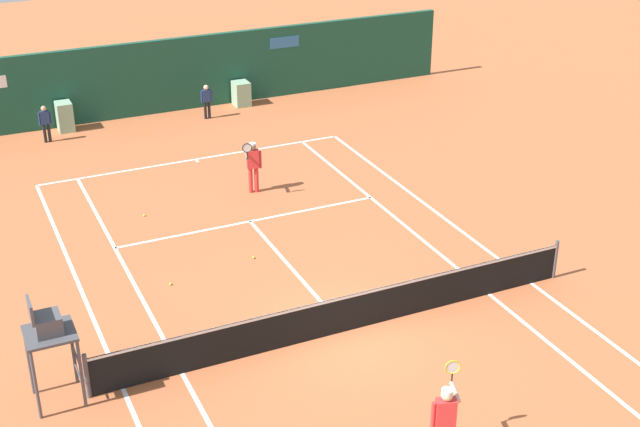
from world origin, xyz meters
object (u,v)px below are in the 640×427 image
(player_on_baseline, at_px, (253,163))
(player_near_side, at_px, (445,417))
(tennis_ball_by_sideline, at_px, (170,284))
(ball_kid_right_post, at_px, (45,121))
(tennis_ball_mid_court, at_px, (144,215))
(umpire_chair, at_px, (49,332))
(ball_kid_centre_post, at_px, (207,99))
(tennis_ball_near_service_line, at_px, (254,257))

(player_on_baseline, distance_m, player_near_side, 13.08)
(player_on_baseline, height_order, player_near_side, player_near_side)
(player_on_baseline, bearing_deg, tennis_ball_by_sideline, 61.50)
(player_on_baseline, height_order, ball_kid_right_post, player_on_baseline)
(tennis_ball_mid_court, bearing_deg, umpire_chair, -116.10)
(tennis_ball_mid_court, height_order, tennis_ball_by_sideline, same)
(umpire_chair, height_order, ball_kid_centre_post, umpire_chair)
(player_on_baseline, xyz_separation_m, tennis_ball_mid_court, (-3.59, -0.26, -0.96))
(ball_kid_centre_post, bearing_deg, tennis_ball_by_sideline, 70.46)
(ball_kid_right_post, xyz_separation_m, tennis_ball_near_service_line, (3.59, -11.30, -0.75))
(player_on_baseline, distance_m, ball_kid_right_post, 8.87)
(ball_kid_centre_post, xyz_separation_m, tennis_ball_mid_court, (-4.44, -7.48, -0.74))
(umpire_chair, xyz_separation_m, player_on_baseline, (7.44, 8.13, -0.67))
(ball_kid_right_post, distance_m, tennis_ball_near_service_line, 11.88)
(umpire_chair, distance_m, player_near_side, 8.00)
(tennis_ball_near_service_line, bearing_deg, player_near_side, -87.36)
(umpire_chair, relative_size, player_on_baseline, 1.32)
(player_on_baseline, bearing_deg, player_near_side, 98.01)
(player_on_baseline, relative_size, tennis_ball_by_sideline, 27.55)
(umpire_chair, relative_size, tennis_ball_by_sideline, 36.32)
(player_on_baseline, relative_size, ball_kid_right_post, 1.38)
(player_on_baseline, xyz_separation_m, tennis_ball_near_service_line, (-1.57, -4.09, -0.96))
(umpire_chair, xyz_separation_m, player_near_side, (6.28, -4.90, -0.67))
(tennis_ball_by_sideline, height_order, tennis_ball_near_service_line, same)
(ball_kid_centre_post, distance_m, tennis_ball_near_service_line, 11.58)
(player_on_baseline, xyz_separation_m, tennis_ball_by_sideline, (-4.01, -4.52, -0.96))
(umpire_chair, height_order, ball_kid_right_post, umpire_chair)
(umpire_chair, height_order, player_on_baseline, umpire_chair)
(ball_kid_right_post, height_order, tennis_ball_by_sideline, ball_kid_right_post)
(tennis_ball_near_service_line, bearing_deg, ball_kid_centre_post, 77.90)
(umpire_chair, distance_m, tennis_ball_by_sideline, 5.24)
(player_on_baseline, distance_m, ball_kid_centre_post, 7.27)
(player_on_baseline, bearing_deg, tennis_ball_mid_court, 17.27)
(player_near_side, bearing_deg, ball_kid_right_post, 120.02)
(umpire_chair, bearing_deg, tennis_ball_mid_court, 153.90)
(ball_kid_centre_post, bearing_deg, ball_kid_right_post, 2.98)
(tennis_ball_mid_court, bearing_deg, tennis_ball_near_service_line, -62.17)
(tennis_ball_near_service_line, bearing_deg, ball_kid_right_post, 107.63)
(tennis_ball_mid_court, bearing_deg, player_on_baseline, 4.19)
(player_near_side, height_order, ball_kid_centre_post, player_near_side)
(player_near_side, distance_m, ball_kid_centre_post, 20.35)
(umpire_chair, xyz_separation_m, ball_kid_right_post, (2.28, 15.34, -0.89))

